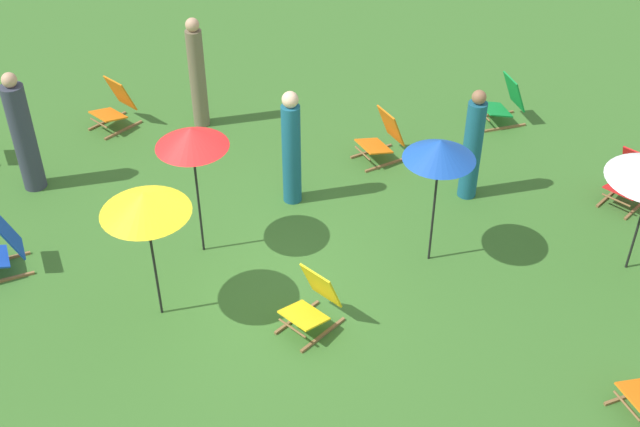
% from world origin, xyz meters
% --- Properties ---
extents(ground_plane, '(40.00, 40.00, 0.00)m').
position_xyz_m(ground_plane, '(0.00, 0.00, 0.00)').
color(ground_plane, '#386B28').
extents(deckchair_0, '(0.67, 0.86, 0.83)m').
position_xyz_m(deckchair_0, '(-4.40, -0.08, 0.37)').
color(deckchair_0, olive).
rests_on(deckchair_0, ground).
extents(deckchair_1, '(0.66, 0.86, 0.83)m').
position_xyz_m(deckchair_1, '(1.31, 0.29, 0.37)').
color(deckchair_1, olive).
rests_on(deckchair_1, ground).
extents(deckchair_2, '(0.66, 0.86, 0.83)m').
position_xyz_m(deckchair_2, '(-1.13, 5.49, 0.37)').
color(deckchair_2, olive).
rests_on(deckchair_2, ground).
extents(deckchair_4, '(0.59, 0.82, 0.83)m').
position_xyz_m(deckchair_4, '(-1.68, -2.64, 0.37)').
color(deckchair_4, olive).
rests_on(deckchair_4, ground).
extents(deckchair_5, '(0.66, 0.86, 0.83)m').
position_xyz_m(deckchair_5, '(1.53, 5.54, 0.37)').
color(deckchair_5, olive).
rests_on(deckchair_5, ground).
extents(deckchair_9, '(0.51, 0.78, 0.83)m').
position_xyz_m(deckchair_9, '(-1.28, 3.13, 0.37)').
color(deckchair_9, olive).
rests_on(deckchair_9, ground).
extents(umbrella_1, '(0.91, 0.91, 1.88)m').
position_xyz_m(umbrella_1, '(1.06, 2.27, 1.74)').
color(umbrella_1, black).
rests_on(umbrella_1, ground).
extents(umbrella_2, '(0.93, 0.93, 1.94)m').
position_xyz_m(umbrella_2, '(-0.70, -0.24, 1.80)').
color(umbrella_2, black).
rests_on(umbrella_2, ground).
extents(umbrella_3, '(1.05, 1.05, 1.85)m').
position_xyz_m(umbrella_3, '(0.14, -1.20, 1.71)').
color(umbrella_3, black).
rests_on(umbrella_3, ground).
extents(person_0, '(0.27, 0.27, 1.80)m').
position_xyz_m(person_0, '(-1.06, 1.38, 0.88)').
color(person_0, '#195972').
rests_on(person_0, ground).
extents(person_1, '(0.35, 0.35, 1.90)m').
position_xyz_m(person_1, '(-3.38, -1.76, 0.90)').
color(person_1, '#333847').
rests_on(person_1, ground).
extents(person_2, '(0.32, 0.32, 1.75)m').
position_xyz_m(person_2, '(0.18, 3.64, 0.84)').
color(person_2, '#195972').
rests_on(person_2, ground).
extents(person_3, '(0.37, 0.37, 1.90)m').
position_xyz_m(person_3, '(-3.71, 1.15, 0.92)').
color(person_3, '#72664C').
rests_on(person_3, ground).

